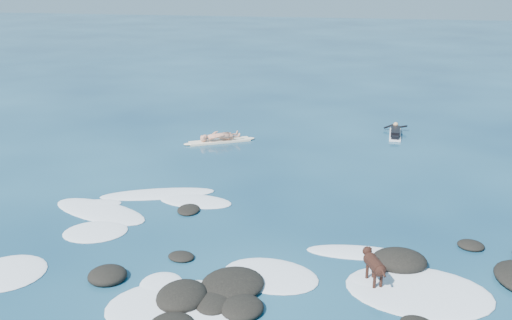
# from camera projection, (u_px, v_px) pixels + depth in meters

# --- Properties ---
(ground) EXTENTS (160.00, 160.00, 0.00)m
(ground) POSITION_uv_depth(u_px,v_px,m) (272.00, 240.00, 15.46)
(ground) COLOR #0A2642
(ground) RESTS_ON ground
(reef_rocks) EXTENTS (11.30, 6.97, 0.53)m
(reef_rocks) POSITION_uv_depth(u_px,v_px,m) (336.00, 279.00, 13.27)
(reef_rocks) COLOR black
(reef_rocks) RESTS_ON ground
(breaking_foam) EXTENTS (12.79, 8.82, 0.12)m
(breaking_foam) POSITION_uv_depth(u_px,v_px,m) (205.00, 253.00, 14.72)
(breaking_foam) COLOR white
(breaking_foam) RESTS_ON ground
(standing_surfer_rig) EXTENTS (2.84, 1.85, 1.79)m
(standing_surfer_rig) POSITION_uv_depth(u_px,v_px,m) (219.00, 126.00, 24.09)
(standing_surfer_rig) COLOR #F9E7C7
(standing_surfer_rig) RESTS_ON ground
(paddling_surfer_rig) EXTENTS (1.07, 2.38, 0.41)m
(paddling_surfer_rig) POSITION_uv_depth(u_px,v_px,m) (395.00, 132.00, 25.31)
(paddling_surfer_rig) COLOR white
(paddling_surfer_rig) RESTS_ON ground
(dog) EXTENTS (0.64, 1.15, 0.78)m
(dog) POSITION_uv_depth(u_px,v_px,m) (374.00, 263.00, 13.13)
(dog) COLOR black
(dog) RESTS_ON ground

